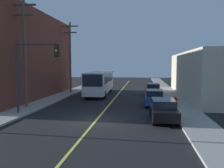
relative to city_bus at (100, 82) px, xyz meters
The scene contains 13 objects.
ground_plane 15.70m from the city_bus, 80.75° to the right, with size 120.00×120.00×0.00m, color black.
sidewalk_left 7.39m from the city_bus, 131.33° to the right, with size 2.50×90.00×0.15m, color gray.
sidewalk_right 11.28m from the city_bus, 28.93° to the right, with size 2.50×90.00×0.15m, color gray.
lane_stripe_center 3.12m from the city_bus, ahead, with size 0.16×60.00×0.01m, color #D8CC4C.
building_left_brick 12.52m from the city_bus, 155.85° to the right, with size 10.00×19.89×10.49m.
city_bus is the anchor object (origin of this frame).
parked_car_black 16.55m from the city_bus, 63.08° to the right, with size 1.93×4.45×1.62m.
parked_car_blue 10.92m from the city_bus, 49.08° to the right, with size 1.91×4.44×1.62m.
parked_car_red 7.40m from the city_bus, ahead, with size 1.91×4.44×1.62m.
utility_pole_near 13.02m from the city_bus, 114.29° to the right, with size 2.40×0.28×10.15m.
utility_pole_mid 6.18m from the city_bus, 166.00° to the left, with size 2.40×0.28×10.20m.
traffic_signal_left_corner 14.57m from the city_bus, 101.68° to the right, with size 3.75×0.48×6.00m.
fire_hydrant 12.15m from the city_bus, 39.26° to the right, with size 0.44×0.26×0.84m.
Camera 1 is at (3.42, -16.93, 4.18)m, focal length 37.61 mm.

